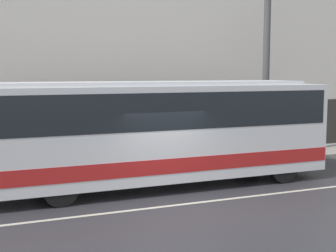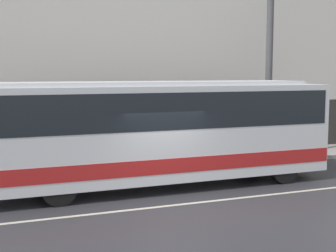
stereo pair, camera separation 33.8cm
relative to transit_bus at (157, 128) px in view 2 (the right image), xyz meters
name	(u,v)px [view 2 (the right image)]	position (x,y,z in m)	size (l,w,h in m)	color
ground_plane	(177,205)	(-0.22, -2.20, -1.89)	(60.00, 60.00, 0.00)	#333338
sidewalk	(125,167)	(-0.22, 3.06, -1.81)	(60.00, 2.51, 0.16)	gray
building_facade	(114,50)	(-0.22, 4.46, 2.63)	(60.00, 0.35, 9.38)	silver
lane_stripe	(177,205)	(-0.22, -2.20, -1.89)	(54.00, 0.14, 0.01)	beige
transit_bus	(157,128)	(0.00, 0.00, 0.00)	(11.32, 2.54, 3.36)	silver
utility_pole_near	(269,75)	(5.72, 2.51, 1.64)	(0.28, 0.28, 6.74)	#4C4C4F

